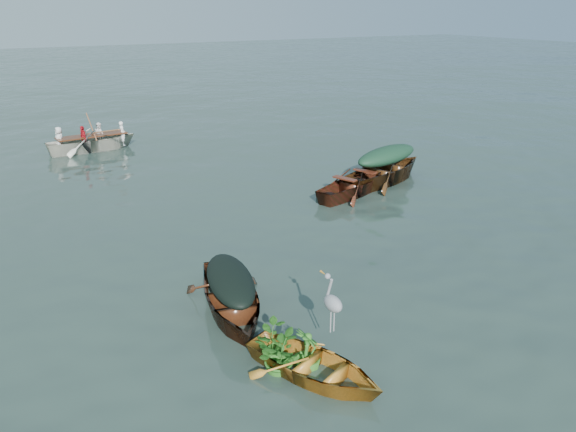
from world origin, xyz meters
name	(u,v)px	position (x,y,z in m)	size (l,w,h in m)	color
ground	(359,263)	(0.00, 0.00, 0.00)	(140.00, 140.00, 0.00)	#2E4038
yellow_dinghy	(314,377)	(-2.87, -2.81, 0.00)	(1.20, 2.76, 0.72)	orange
dark_covered_boat	(232,312)	(-3.16, -0.51, 0.00)	(1.38, 3.71, 0.93)	#482410
green_tarp_boat	(385,182)	(4.07, 4.24, 0.00)	(1.51, 4.85, 1.16)	#41270F
open_wooden_boat	(354,194)	(2.59, 3.79, 0.00)	(1.28, 4.12, 0.95)	#551F15
rowed_boat	(94,151)	(-2.88, 12.66, 0.00)	(1.35, 4.51, 1.09)	silver
dark_tarp_cover	(230,278)	(-3.16, -0.51, 0.66)	(0.76, 2.04, 0.40)	black
green_tarp_cover	(387,156)	(4.07, 4.24, 0.84)	(0.83, 2.67, 0.52)	#183B26
thwart_benches	(355,177)	(2.59, 3.79, 0.49)	(0.77, 2.06, 0.04)	#4D1E11
heron	(333,311)	(-2.39, -2.54, 0.82)	(0.28, 0.40, 0.92)	#96999E
dinghy_weeds	(285,325)	(-3.07, -2.29, 0.66)	(0.70, 0.90, 0.60)	#1E6119
rowers	(90,126)	(-2.88, 12.66, 0.92)	(1.22, 3.16, 0.76)	white
oars	(92,135)	(-2.88, 12.66, 0.57)	(2.60, 0.60, 0.06)	#975C39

